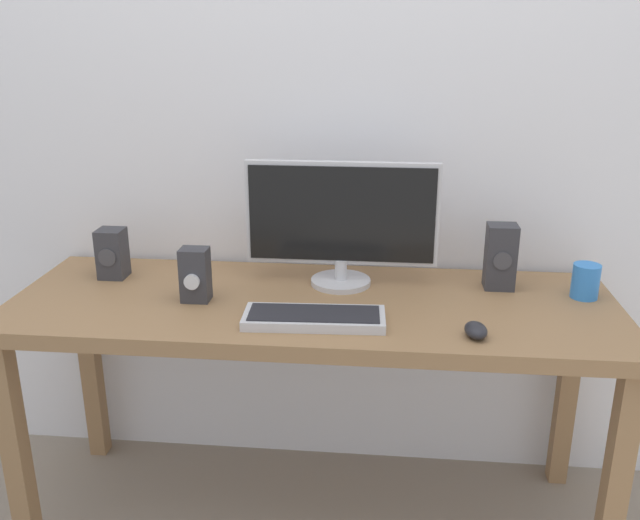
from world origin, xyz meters
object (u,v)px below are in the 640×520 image
Objects in this scene: mouse at (476,330)px; speaker_right at (500,257)px; keyboard_primary at (314,318)px; coffee_mug at (585,281)px; monitor at (342,221)px; desk at (313,326)px; speaker_left at (112,253)px; audio_controller at (195,275)px.

speaker_right reaches higher than mouse.
keyboard_primary is 3.79× the size of coffee_mug.
monitor is 5.73× the size of coffee_mug.
desk is 11.25× the size of speaker_left.
keyboard_primary is at bearing -99.36° from monitor.
audio_controller reaches higher than coffee_mug.
monitor is 0.45m from audio_controller.
desk is 4.58× the size of keyboard_primary.
monitor is at bearing 176.24° from coffee_mug.
audio_controller is (-0.76, 0.17, 0.06)m from mouse.
audio_controller reaches higher than keyboard_primary.
speaker_right is 0.88m from audio_controller.
mouse is 0.78m from audio_controller.
speaker_left is at bearing 168.72° from desk.
desk is at bearing -11.28° from speaker_left.
coffee_mug reaches higher than desk.
monitor is at bearing 127.83° from mouse.
keyboard_primary is 2.46× the size of speaker_left.
desk is 3.03× the size of monitor.
audio_controller is 1.55× the size of coffee_mug.
desk is 0.79m from coffee_mug.
mouse is 0.38m from speaker_right.
monitor reaches higher than coffee_mug.
desk is at bearing -172.93° from coffee_mug.
monitor is 0.35m from keyboard_primary.
speaker_right is at bearing 166.78° from coffee_mug.
monitor is at bearing 63.49° from desk.
desk is 0.66m from speaker_left.
speaker_right is at bearing 15.62° from desk.
speaker_right is 1.26× the size of audio_controller.
speaker_right reaches higher than keyboard_primary.
monitor is 3.69× the size of audio_controller.
audio_controller is (-0.40, -0.18, -0.12)m from monitor.
mouse is at bearing -106.73° from speaker_right.
speaker_left reaches higher than desk.
speaker_left is (-0.65, 0.28, 0.06)m from keyboard_primary.
keyboard_primary is (-0.05, -0.30, -0.18)m from monitor.
audio_controller is (-0.35, 0.12, 0.06)m from keyboard_primary.
keyboard_primary is 0.41m from mouse.
mouse is 0.53× the size of audio_controller.
coffee_mug is at bearing -1.25° from speaker_left.
desk is 11.19× the size of audio_controller.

